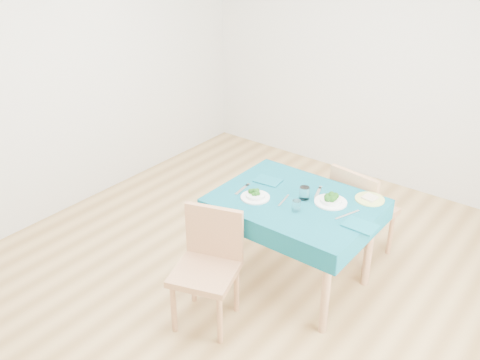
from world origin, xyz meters
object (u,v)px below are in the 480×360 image
Objects in this scene: table at (294,242)px; bowl_near at (255,194)px; chair_near at (204,261)px; bowl_far at (331,198)px; side_plate at (370,199)px; chair_far at (365,198)px.

table is 0.51m from bowl_near.
chair_near is 1.03m from bowl_far.
chair_near reaches higher than table.
table is 5.32× the size of side_plate.
bowl_near is at bearing -147.28° from table.
chair_near is at bearing -118.60° from bowl_far.
chair_far is 4.55× the size of bowl_far.
side_plate is at bearing 125.43° from chair_far.
bowl_far is at bearing 30.17° from bowl_near.
table is at bearing 78.62° from chair_far.
chair_near is 1.30m from side_plate.
bowl_near is 0.91× the size of bowl_far.
chair_near reaches higher than bowl_near.
bowl_far is at bearing 42.67° from chair_near.
table is 0.49m from bowl_far.
chair_far is 0.46m from side_plate.
bowl_near is 0.55m from bowl_far.
chair_far reaches higher than bowl_near.
table is at bearing -142.40° from side_plate.
side_plate is at bearing 37.60° from table.
chair_far reaches higher than side_plate.
bowl_near is (-0.50, -0.86, 0.25)m from chair_far.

